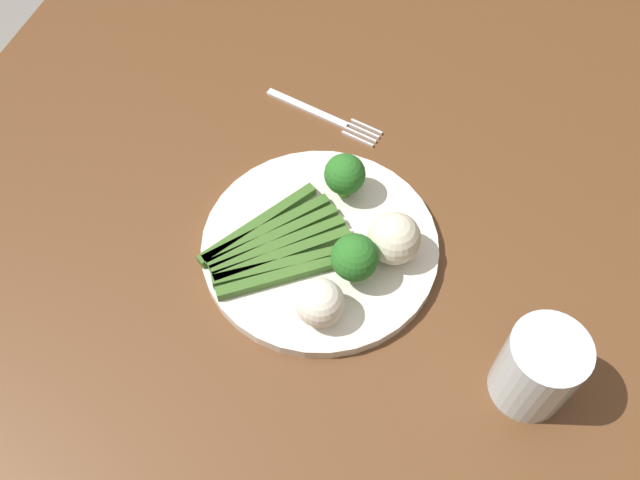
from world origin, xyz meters
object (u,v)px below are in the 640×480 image
at_px(cauliflower_near_center, 394,238).
at_px(water_glass, 538,368).
at_px(plate, 320,246).
at_px(fork, 324,116).
at_px(asparagus_bundle, 276,247).
at_px(dining_table, 294,330).
at_px(broccoli_back, 355,258).
at_px(broccoli_left, 345,175).
at_px(cauliflower_edge, 320,303).

bearing_deg(cauliflower_near_center, water_glass, 58.40).
distance_m(plate, fork, 0.20).
relative_size(asparagus_bundle, water_glass, 1.77).
bearing_deg(asparagus_bundle, water_glass, -55.90).
height_order(dining_table, water_glass, water_glass).
distance_m(plate, broccoli_back, 0.07).
bearing_deg(asparagus_bundle, plate, -13.15).
bearing_deg(dining_table, broccoli_left, 172.88).
relative_size(dining_table, asparagus_bundle, 8.51).
bearing_deg(dining_table, cauliflower_edge, 61.82).
distance_m(broccoli_back, cauliflower_near_center, 0.05).
relative_size(asparagus_bundle, broccoli_left, 2.96).
height_order(dining_table, broccoli_left, broccoli_left).
xyz_separation_m(plate, water_glass, (0.09, 0.25, 0.04)).
xyz_separation_m(cauliflower_near_center, water_glass, (0.10, 0.17, 0.00)).
bearing_deg(cauliflower_near_center, plate, -81.30).
bearing_deg(cauliflower_near_center, cauliflower_edge, -28.48).
relative_size(cauliflower_edge, fork, 0.31).
bearing_deg(fork, broccoli_left, -49.19).
bearing_deg(broccoli_left, broccoli_back, 22.14).
xyz_separation_m(broccoli_back, broccoli_left, (-0.10, -0.04, -0.00)).
height_order(cauliflower_near_center, water_glass, water_glass).
height_order(broccoli_back, cauliflower_near_center, broccoli_back).
bearing_deg(water_glass, cauliflower_edge, -91.62).
bearing_deg(broccoli_back, cauliflower_near_center, 141.34).
xyz_separation_m(dining_table, plate, (-0.06, 0.01, 0.10)).
relative_size(dining_table, plate, 5.50).
distance_m(broccoli_left, cauliflower_near_center, 0.10).
height_order(broccoli_left, water_glass, water_glass).
height_order(broccoli_back, cauliflower_edge, broccoli_back).
bearing_deg(water_glass, fork, -133.00).
distance_m(asparagus_bundle, water_glass, 0.30).
distance_m(broccoli_back, water_glass, 0.21).
relative_size(dining_table, broccoli_left, 25.19).
xyz_separation_m(broccoli_left, cauliflower_near_center, (0.06, 0.07, -0.00)).
height_order(plate, water_glass, water_glass).
distance_m(asparagus_bundle, broccoli_left, 0.11).
distance_m(asparagus_bundle, cauliflower_near_center, 0.13).
height_order(broccoli_left, cauliflower_near_center, same).
height_order(broccoli_back, fork, broccoli_back).
height_order(asparagus_bundle, cauliflower_edge, cauliflower_edge).
bearing_deg(broccoli_back, asparagus_bundle, -92.39).
relative_size(plate, asparagus_bundle, 1.55).
bearing_deg(cauliflower_edge, water_glass, 88.38).
bearing_deg(cauliflower_near_center, fork, -142.81).
relative_size(plate, cauliflower_edge, 5.19).
distance_m(cauliflower_near_center, water_glass, 0.20).
bearing_deg(plate, dining_table, -10.84).
bearing_deg(water_glass, broccoli_back, -107.28).
distance_m(broccoli_back, fork, 0.25).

